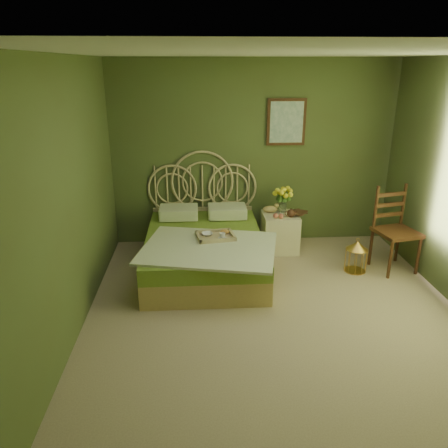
{
  "coord_description": "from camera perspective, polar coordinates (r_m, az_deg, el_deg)",
  "views": [
    {
      "loc": [
        -0.8,
        -3.87,
        2.51
      ],
      "look_at": [
        -0.49,
        1.0,
        0.71
      ],
      "focal_mm": 35.0,
      "sensor_mm": 36.0,
      "label": 1
    }
  ],
  "objects": [
    {
      "name": "wall_back",
      "position": [
        6.29,
        3.82,
        9.07
      ],
      "size": [
        4.0,
        0.0,
        4.0
      ],
      "primitive_type": "plane",
      "rotation": [
        1.57,
        0.0,
        0.0
      ],
      "color": "#4C5F32",
      "rests_on": "floor"
    },
    {
      "name": "book_lower",
      "position": [
        6.18,
        9.02,
        1.42
      ],
      "size": [
        0.24,
        0.28,
        0.02
      ],
      "primitive_type": "imported",
      "rotation": [
        0.0,
        0.0,
        0.38
      ],
      "color": "#381E0F",
      "rests_on": "nightstand"
    },
    {
      "name": "chair",
      "position": [
        5.97,
        21.4,
        0.06
      ],
      "size": [
        0.57,
        0.57,
        1.08
      ],
      "rotation": [
        0.0,
        0.0,
        0.22
      ],
      "color": "#3E2611",
      "rests_on": "floor"
    },
    {
      "name": "cereal_bowl",
      "position": [
        5.37,
        -2.21,
        -1.34
      ],
      "size": [
        0.16,
        0.16,
        0.03
      ],
      "primitive_type": "imported",
      "rotation": [
        0.0,
        0.0,
        0.2
      ],
      "color": "white",
      "rests_on": "bed"
    },
    {
      "name": "wall_left",
      "position": [
        4.23,
        -19.93,
        2.32
      ],
      "size": [
        0.0,
        4.5,
        4.5
      ],
      "primitive_type": "plane",
      "rotation": [
        1.57,
        0.0,
        1.57
      ],
      "color": "#4C5F32",
      "rests_on": "floor"
    },
    {
      "name": "ceiling",
      "position": [
        3.95,
        8.67,
        21.28
      ],
      "size": [
        4.5,
        4.5,
        0.0
      ],
      "primitive_type": "plane",
      "rotation": [
        3.14,
        0.0,
        0.0
      ],
      "color": "silver",
      "rests_on": "wall_back"
    },
    {
      "name": "bed",
      "position": [
        5.62,
        -2.58,
        -3.02
      ],
      "size": [
        1.73,
        2.18,
        1.35
      ],
      "color": "tan",
      "rests_on": "floor"
    },
    {
      "name": "book_upper",
      "position": [
        6.18,
        9.03,
        1.6
      ],
      "size": [
        0.28,
        0.3,
        0.02
      ],
      "primitive_type": "imported",
      "rotation": [
        0.0,
        0.0,
        -0.59
      ],
      "color": "#472819",
      "rests_on": "nightstand"
    },
    {
      "name": "birdcage",
      "position": [
        5.82,
        16.87,
        -4.1
      ],
      "size": [
        0.27,
        0.27,
        0.41
      ],
      "rotation": [
        0.0,
        0.0,
        -0.21
      ],
      "color": "gold",
      "rests_on": "floor"
    },
    {
      "name": "wall_art",
      "position": [
        6.27,
        8.15,
        13.04
      ],
      "size": [
        0.54,
        0.04,
        0.64
      ],
      "color": "#3E2611",
      "rests_on": "wall_back"
    },
    {
      "name": "nightstand",
      "position": [
        6.21,
        7.37,
        -0.35
      ],
      "size": [
        0.49,
        0.49,
        0.97
      ],
      "color": "beige",
      "rests_on": "floor"
    },
    {
      "name": "floor",
      "position": [
        4.68,
        6.98,
        -12.39
      ],
      "size": [
        4.5,
        4.5,
        0.0
      ],
      "primitive_type": "plane",
      "color": "tan",
      "rests_on": "ground"
    },
    {
      "name": "coffee_cup",
      "position": [
        5.27,
        -0.22,
        -1.55
      ],
      "size": [
        0.08,
        0.08,
        0.07
      ],
      "primitive_type": "imported",
      "rotation": [
        0.0,
        0.0,
        0.01
      ],
      "color": "white",
      "rests_on": "bed"
    }
  ]
}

